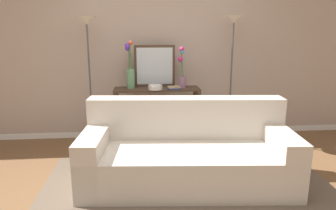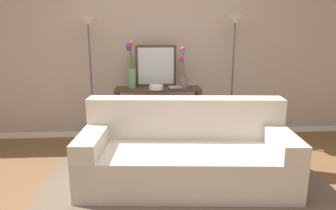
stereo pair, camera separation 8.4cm
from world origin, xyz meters
The scene contains 13 objects.
ground_plane centered at (0.00, 0.00, -0.01)m, with size 16.00×16.00×0.02m, color brown.
back_wall centered at (0.00, 2.07, 1.37)m, with size 12.00×0.15×2.74m.
area_rug centered at (0.22, 0.28, 0.01)m, with size 3.06×1.79×0.01m.
couch centered at (0.23, 0.44, 0.31)m, with size 2.26×1.11×0.88m.
console_table centered at (-0.02, 1.65, 0.56)m, with size 1.21×0.35×0.82m.
floor_lamp_left centered at (-0.94, 1.62, 1.41)m, with size 0.28×0.28×1.79m.
floor_lamp_right centered at (1.04, 1.62, 1.43)m, with size 0.28×0.28×1.81m.
wall_mirror centered at (-0.04, 1.79, 1.12)m, with size 0.58×0.02×0.59m.
vase_tall_flowers centered at (-0.39, 1.68, 1.07)m, with size 0.12×0.12×0.66m.
vase_short_flowers centered at (0.33, 1.64, 1.04)m, with size 0.12×0.12×0.58m.
fruit_bowl centered at (-0.05, 1.55, 0.86)m, with size 0.20×0.20×0.06m.
book_stack centered at (0.21, 1.56, 0.84)m, with size 0.20×0.16×0.03m.
book_row_under_console centered at (-0.36, 1.65, 0.05)m, with size 0.30×0.17×0.12m.
Camera 2 is at (-0.18, -2.63, 1.61)m, focal length 32.88 mm.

